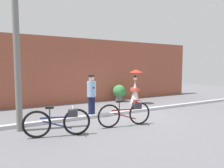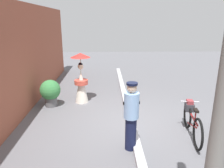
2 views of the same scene
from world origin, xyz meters
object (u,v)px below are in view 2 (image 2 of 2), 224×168
at_px(bicycle_near_officer, 192,120).
at_px(person_officer, 131,115).
at_px(person_with_parasol, 81,79).
at_px(potted_plant_by_door, 51,91).

distance_m(bicycle_near_officer, person_officer, 1.80).
xyz_separation_m(person_with_parasol, potted_plant_by_door, (-0.34, 1.03, -0.33)).
relative_size(person_officer, person_with_parasol, 0.89).
xyz_separation_m(bicycle_near_officer, potted_plant_by_door, (2.16, 4.15, 0.09)).
relative_size(bicycle_near_officer, potted_plant_by_door, 1.93).
distance_m(bicycle_near_officer, potted_plant_by_door, 4.68).
relative_size(bicycle_near_officer, person_officer, 1.13).
bearing_deg(potted_plant_by_door, person_with_parasol, -71.74).
bearing_deg(bicycle_near_officer, person_officer, 109.15).
xyz_separation_m(bicycle_near_officer, person_with_parasol, (2.50, 3.12, 0.42)).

